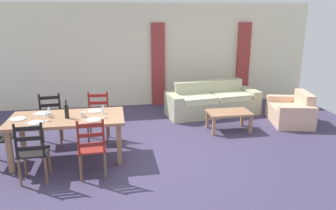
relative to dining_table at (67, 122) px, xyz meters
name	(u,v)px	position (x,y,z in m)	size (l,w,h in m)	color
ground_plane	(152,153)	(1.44, -0.01, -0.67)	(9.60, 9.60, 0.02)	#403857
wall_far	(137,55)	(1.44, 3.29, 0.69)	(9.60, 0.16, 2.70)	#F0E7C3
curtain_panel_left	(158,65)	(2.00, 3.15, 0.44)	(0.35, 0.08, 2.20)	#A03836
curtain_panel_right	(243,63)	(4.40, 3.15, 0.44)	(0.35, 0.08, 2.20)	#A03836
dining_table	(67,122)	(0.00, 0.00, 0.00)	(1.90, 0.96, 0.75)	#A67755
dining_chair_near_left	(33,152)	(-0.42, -0.75, -0.19)	(0.43, 0.41, 0.96)	black
dining_chair_near_right	(92,148)	(0.44, -0.76, -0.19)	(0.44, 0.42, 0.96)	maroon
dining_chair_far_left	(51,120)	(-0.42, 0.76, -0.19)	(0.45, 0.43, 0.96)	black
dining_chair_far_right	(98,117)	(0.48, 0.78, -0.19)	(0.45, 0.43, 0.96)	maroon
dinner_plate_near_left	(35,123)	(-0.45, -0.25, 0.10)	(0.24, 0.24, 0.02)	white
fork_near_left	(26,124)	(-0.60, -0.25, 0.09)	(0.02, 0.17, 0.01)	silver
dinner_plate_near_right	(93,120)	(0.45, -0.25, 0.10)	(0.24, 0.24, 0.02)	white
fork_near_right	(84,121)	(0.30, -0.25, 0.09)	(0.02, 0.17, 0.01)	silver
dinner_plate_far_left	(42,113)	(-0.45, 0.25, 0.10)	(0.24, 0.24, 0.02)	white
fork_far_left	(33,114)	(-0.60, 0.25, 0.09)	(0.02, 0.17, 0.01)	silver
dinner_plate_far_right	(95,111)	(0.45, 0.25, 0.10)	(0.24, 0.24, 0.02)	white
fork_far_right	(86,112)	(0.30, 0.25, 0.09)	(0.02, 0.17, 0.01)	silver
dinner_plate_head_west	(18,119)	(-0.78, 0.00, 0.10)	(0.24, 0.24, 0.02)	white
fork_head_west	(8,120)	(-0.93, 0.00, 0.09)	(0.02, 0.17, 0.01)	silver
wine_bottle	(67,111)	(0.01, -0.06, 0.20)	(0.07, 0.07, 0.32)	black
wine_glass_near_left	(46,114)	(-0.30, -0.15, 0.20)	(0.06, 0.06, 0.16)	white
wine_glass_near_right	(103,111)	(0.60, -0.13, 0.20)	(0.06, 0.06, 0.16)	white
wine_glass_far_left	(49,109)	(-0.31, 0.16, 0.20)	(0.06, 0.06, 0.16)	white
wine_glass_far_right	(103,107)	(0.60, 0.12, 0.20)	(0.06, 0.06, 0.16)	white
coffee_cup_primary	(83,115)	(0.27, -0.05, 0.13)	(0.07, 0.07, 0.09)	beige
coffee_cup_secondary	(50,115)	(-0.28, 0.03, 0.13)	(0.07, 0.07, 0.09)	beige
couch	(212,102)	(3.20, 2.08, -0.37)	(2.37, 1.10, 0.80)	#BABB95
coffee_table	(229,115)	(3.20, 0.86, -0.31)	(0.90, 0.56, 0.42)	#A67755
armchair_upholstered	(293,112)	(4.82, 1.10, -0.41)	(1.03, 1.30, 0.72)	beige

